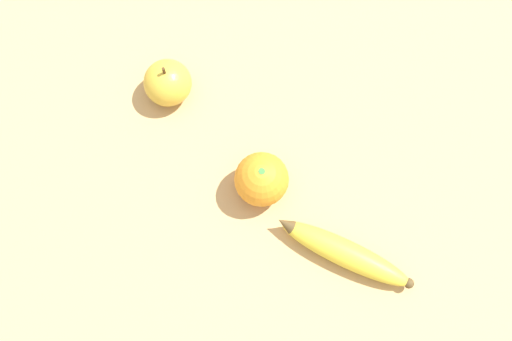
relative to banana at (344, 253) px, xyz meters
The scene contains 4 objects.
ground_plane 0.21m from the banana, 36.91° to the left, with size 3.00×3.00×0.00m, color tan.
banana is the anchor object (origin of this frame).
orange 0.15m from the banana, 48.91° to the left, with size 0.08×0.08×0.08m.
apple 0.35m from the banana, 45.21° to the left, with size 0.07×0.07×0.08m.
Camera 1 is at (-0.30, -0.01, 0.82)m, focal length 42.00 mm.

